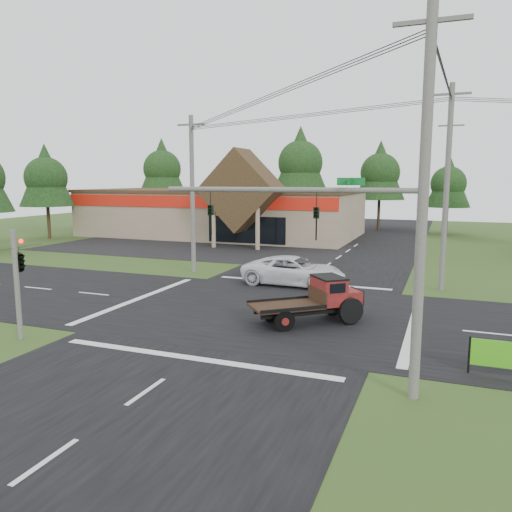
% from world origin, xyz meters
% --- Properties ---
extents(ground, '(120.00, 120.00, 0.00)m').
position_xyz_m(ground, '(0.00, 0.00, 0.00)').
color(ground, '#314D1B').
rests_on(ground, ground).
extents(road_ns, '(12.00, 120.00, 0.02)m').
position_xyz_m(road_ns, '(0.00, 0.00, 0.01)').
color(road_ns, black).
rests_on(road_ns, ground).
extents(road_ew, '(120.00, 12.00, 0.02)m').
position_xyz_m(road_ew, '(0.00, 0.00, 0.01)').
color(road_ew, black).
rests_on(road_ew, ground).
extents(parking_apron, '(28.00, 14.00, 0.02)m').
position_xyz_m(parking_apron, '(-14.00, 19.00, 0.01)').
color(parking_apron, black).
rests_on(parking_apron, ground).
extents(cvs_building, '(30.40, 18.20, 9.19)m').
position_xyz_m(cvs_building, '(-15.70, 29.57, 2.78)').
color(cvs_building, gray).
rests_on(cvs_building, ground).
extents(traffic_signal_mast, '(8.12, 0.24, 7.00)m').
position_xyz_m(traffic_signal_mast, '(5.82, -7.50, 4.43)').
color(traffic_signal_mast, '#595651').
rests_on(traffic_signal_mast, ground).
extents(traffic_signal_corner, '(0.53, 2.48, 4.40)m').
position_xyz_m(traffic_signal_corner, '(-7.50, -7.32, 3.52)').
color(traffic_signal_corner, '#595651').
rests_on(traffic_signal_corner, ground).
extents(utility_pole_nr, '(2.00, 0.30, 11.00)m').
position_xyz_m(utility_pole_nr, '(7.50, -7.50, 5.64)').
color(utility_pole_nr, '#595651').
rests_on(utility_pole_nr, ground).
extents(utility_pole_nw, '(2.00, 0.30, 10.50)m').
position_xyz_m(utility_pole_nw, '(-8.00, 8.00, 5.39)').
color(utility_pole_nw, '#595651').
rests_on(utility_pole_nw, ground).
extents(utility_pole_ne, '(2.00, 0.30, 11.50)m').
position_xyz_m(utility_pole_ne, '(8.00, 8.00, 5.89)').
color(utility_pole_ne, '#595651').
rests_on(utility_pole_ne, ground).
extents(utility_pole_n, '(2.00, 0.30, 11.20)m').
position_xyz_m(utility_pole_n, '(8.00, 22.00, 5.74)').
color(utility_pole_n, '#595651').
rests_on(utility_pole_n, ground).
extents(tree_row_a, '(6.72, 6.72, 12.12)m').
position_xyz_m(tree_row_a, '(-30.00, 40.00, 8.05)').
color(tree_row_a, '#332316').
rests_on(tree_row_a, ground).
extents(tree_row_b, '(5.60, 5.60, 10.10)m').
position_xyz_m(tree_row_b, '(-20.00, 42.00, 6.70)').
color(tree_row_b, '#332316').
rests_on(tree_row_b, ground).
extents(tree_row_c, '(7.28, 7.28, 13.13)m').
position_xyz_m(tree_row_c, '(-10.00, 41.00, 8.72)').
color(tree_row_c, '#332316').
rests_on(tree_row_c, ground).
extents(tree_row_d, '(6.16, 6.16, 11.11)m').
position_xyz_m(tree_row_d, '(0.00, 42.00, 7.38)').
color(tree_row_d, '#332316').
rests_on(tree_row_d, ground).
extents(tree_row_e, '(5.04, 5.04, 9.09)m').
position_xyz_m(tree_row_e, '(8.00, 40.00, 6.03)').
color(tree_row_e, '#332316').
rests_on(tree_row_e, ground).
extents(tree_side_w, '(5.60, 5.60, 10.10)m').
position_xyz_m(tree_side_w, '(-32.00, 20.00, 6.70)').
color(tree_side_w, '#332316').
rests_on(tree_side_w, ground).
extents(antique_flatbed_truck, '(5.07, 4.67, 2.09)m').
position_xyz_m(antique_flatbed_truck, '(2.61, -1.20, 1.05)').
color(antique_flatbed_truck, '#5F0D18').
rests_on(antique_flatbed_truck, ground).
extents(white_pickup, '(6.24, 2.98, 1.72)m').
position_xyz_m(white_pickup, '(-0.35, 6.43, 0.86)').
color(white_pickup, white).
rests_on(white_pickup, ground).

